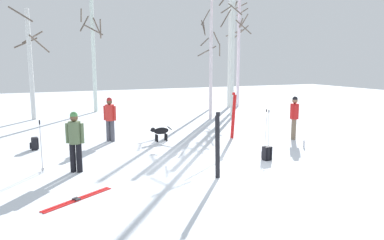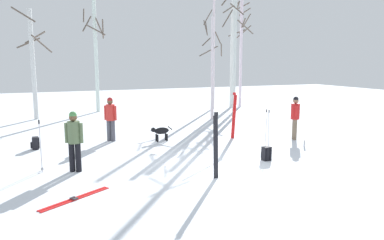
# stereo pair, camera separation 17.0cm
# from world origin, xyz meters

# --- Properties ---
(ground_plane) EXTENTS (60.00, 60.00, 0.00)m
(ground_plane) POSITION_xyz_m (0.00, 0.00, 0.00)
(ground_plane) COLOR white
(person_0) EXTENTS (0.34, 0.47, 1.72)m
(person_0) POSITION_xyz_m (4.64, 2.22, 0.98)
(person_0) COLOR #72604C
(person_0) RESTS_ON ground_plane
(person_1) EXTENTS (0.43, 0.36, 1.72)m
(person_1) POSITION_xyz_m (-2.18, 4.68, 0.98)
(person_1) COLOR #4C4C56
(person_1) RESTS_ON ground_plane
(person_2) EXTENTS (0.48, 0.34, 1.72)m
(person_2) POSITION_xyz_m (-3.79, 1.08, 0.98)
(person_2) COLOR black
(person_2) RESTS_ON ground_plane
(dog) EXTENTS (0.90, 0.25, 0.57)m
(dog) POSITION_xyz_m (-0.40, 3.92, 0.39)
(dog) COLOR black
(dog) RESTS_ON ground_plane
(ski_pair_planted_0) EXTENTS (0.17, 0.17, 1.86)m
(ski_pair_planted_0) POSITION_xyz_m (2.49, 3.30, 0.92)
(ski_pair_planted_0) COLOR red
(ski_pair_planted_0) RESTS_ON ground_plane
(ski_pair_planted_1) EXTENTS (0.16, 0.02, 1.78)m
(ski_pair_planted_1) POSITION_xyz_m (-0.39, -0.95, 0.88)
(ski_pair_planted_1) COLOR black
(ski_pair_planted_1) RESTS_ON ground_plane
(ski_pair_lying_0) EXTENTS (1.63, 1.10, 0.05)m
(ski_pair_lying_0) POSITION_xyz_m (-3.97, -1.08, 0.01)
(ski_pair_lying_0) COLOR red
(ski_pair_lying_0) RESTS_ON ground_plane
(ski_poles_0) EXTENTS (0.07, 0.24, 1.47)m
(ski_poles_0) POSITION_xyz_m (-4.67, 1.46, 0.78)
(ski_poles_0) COLOR #B2B2BC
(ski_poles_0) RESTS_ON ground_plane
(ski_poles_1) EXTENTS (0.07, 0.25, 1.41)m
(ski_poles_1) POSITION_xyz_m (2.72, 1.29, 0.75)
(ski_poles_1) COLOR #B2B2BC
(ski_poles_1) RESTS_ON ground_plane
(backpack_0) EXTENTS (0.27, 0.30, 0.44)m
(backpack_0) POSITION_xyz_m (1.85, 0.03, 0.21)
(backpack_0) COLOR black
(backpack_0) RESTS_ON ground_plane
(backpack_1) EXTENTS (0.30, 0.27, 0.44)m
(backpack_1) POSITION_xyz_m (-4.89, 4.35, 0.21)
(backpack_1) COLOR black
(backpack_1) RESTS_ON ground_plane
(water_bottle_0) EXTENTS (0.06, 0.06, 0.27)m
(water_bottle_0) POSITION_xyz_m (4.09, 0.93, 0.13)
(water_bottle_0) COLOR silver
(water_bottle_0) RESTS_ON ground_plane
(birch_tree_0) EXTENTS (1.85, 1.77, 5.79)m
(birch_tree_0) POSITION_xyz_m (-4.96, 11.67, 3.05)
(birch_tree_0) COLOR silver
(birch_tree_0) RESTS_ON ground_plane
(birch_tree_1) EXTENTS (1.33, 1.36, 6.73)m
(birch_tree_1) POSITION_xyz_m (-1.48, 13.40, 3.57)
(birch_tree_1) COLOR silver
(birch_tree_1) RESTS_ON ground_plane
(birch_tree_2) EXTENTS (1.22, 1.22, 5.36)m
(birch_tree_2) POSITION_xyz_m (3.82, 8.12, 2.78)
(birch_tree_2) COLOR silver
(birch_tree_2) RESTS_ON ground_plane
(birch_tree_3) EXTENTS (1.60, 1.61, 7.82)m
(birch_tree_3) POSITION_xyz_m (5.09, 8.05, 4.02)
(birch_tree_3) COLOR silver
(birch_tree_3) RESTS_ON ground_plane
(birch_tree_4) EXTENTS (0.88, 1.12, 7.74)m
(birch_tree_4) POSITION_xyz_m (5.72, 12.03, 3.96)
(birch_tree_4) COLOR silver
(birch_tree_4) RESTS_ON ground_plane
(birch_tree_5) EXTENTS (1.60, 1.59, 7.83)m
(birch_tree_5) POSITION_xyz_m (7.23, 12.26, 4.05)
(birch_tree_5) COLOR silver
(birch_tree_5) RESTS_ON ground_plane
(birch_tree_6) EXTENTS (1.50, 1.25, 7.83)m
(birch_tree_6) POSITION_xyz_m (7.91, 12.29, 4.06)
(birch_tree_6) COLOR silver
(birch_tree_6) RESTS_ON ground_plane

